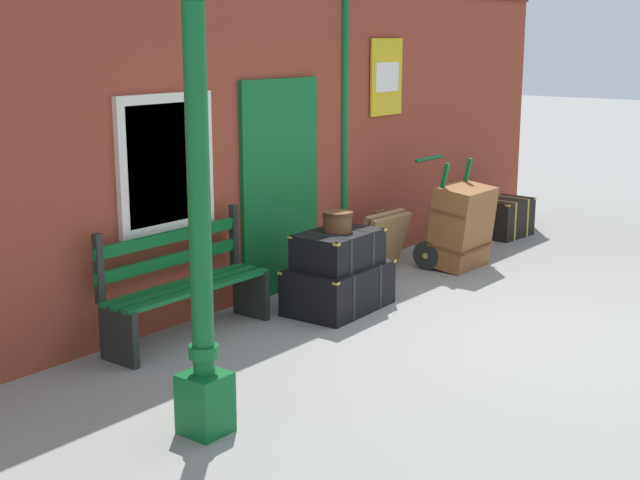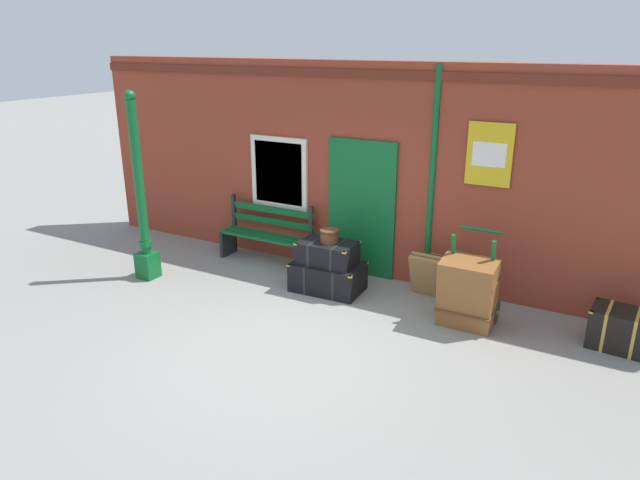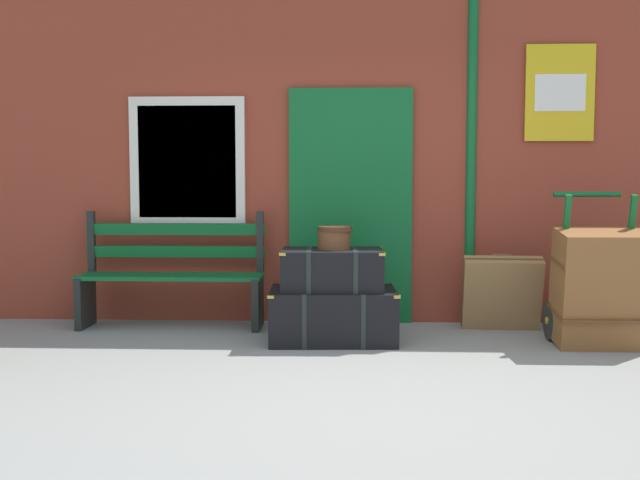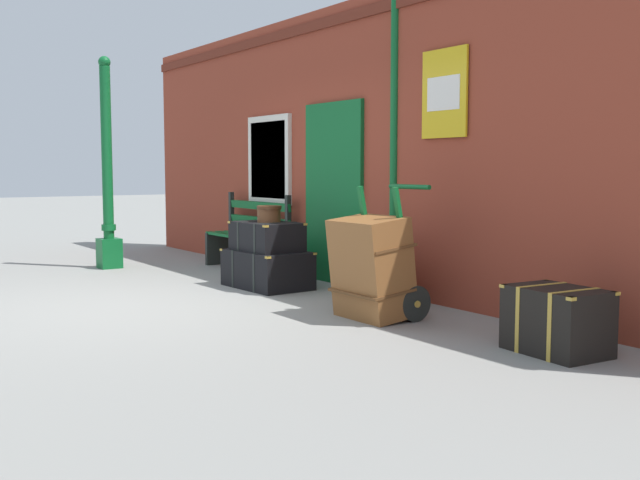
% 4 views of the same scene
% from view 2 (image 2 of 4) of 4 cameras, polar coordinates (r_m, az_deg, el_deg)
% --- Properties ---
extents(ground_plane, '(60.00, 60.00, 0.00)m').
position_cam_2_polar(ground_plane, '(7.11, -3.44, -10.05)').
color(ground_plane, gray).
extents(brick_facade, '(10.40, 0.35, 3.20)m').
position_cam_2_polar(brick_facade, '(8.71, 5.48, 6.71)').
color(brick_facade, brown).
rests_on(brick_facade, ground).
extents(lamp_post, '(0.28, 0.28, 2.81)m').
position_cam_2_polar(lamp_post, '(8.96, -17.23, 2.73)').
color(lamp_post, '#0F5B28').
rests_on(lamp_post, ground).
extents(platform_bench, '(1.60, 0.43, 1.01)m').
position_cam_2_polar(platform_bench, '(9.45, -5.27, 0.45)').
color(platform_bench, '#0F5B28').
rests_on(platform_bench, ground).
extents(steamer_trunk_base, '(1.04, 0.70, 0.43)m').
position_cam_2_polar(steamer_trunk_base, '(8.40, 0.78, -3.64)').
color(steamer_trunk_base, black).
rests_on(steamer_trunk_base, ground).
extents(steamer_trunk_middle, '(0.83, 0.57, 0.33)m').
position_cam_2_polar(steamer_trunk_middle, '(8.26, 0.75, -1.27)').
color(steamer_trunk_middle, black).
rests_on(steamer_trunk_middle, steamer_trunk_base).
extents(round_hatbox, '(0.28, 0.28, 0.18)m').
position_cam_2_polar(round_hatbox, '(8.18, 0.93, 0.50)').
color(round_hatbox, brown).
rests_on(round_hatbox, steamer_trunk_middle).
extents(porters_trolley, '(0.71, 0.61, 1.20)m').
position_cam_2_polar(porters_trolley, '(7.74, 14.65, -5.89)').
color(porters_trolley, black).
rests_on(porters_trolley, ground).
extents(large_brown_trunk, '(0.70, 0.54, 0.92)m').
position_cam_2_polar(large_brown_trunk, '(7.50, 14.42, -5.08)').
color(large_brown_trunk, brown).
rests_on(large_brown_trunk, ground).
extents(suitcase_slate, '(0.68, 0.38, 0.66)m').
position_cam_2_polar(suitcase_slate, '(8.26, 11.22, -3.56)').
color(suitcase_slate, olive).
rests_on(suitcase_slate, ground).
extents(corner_trunk, '(0.73, 0.54, 0.49)m').
position_cam_2_polar(corner_trunk, '(7.74, 27.66, -7.84)').
color(corner_trunk, black).
rests_on(corner_trunk, ground).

